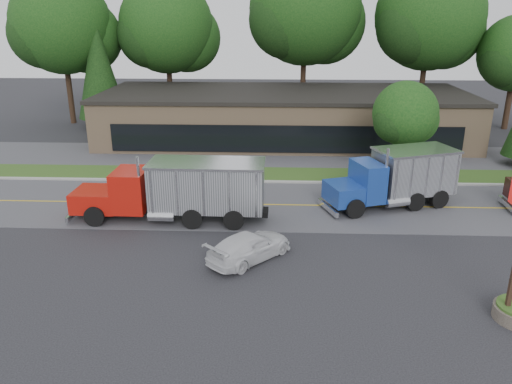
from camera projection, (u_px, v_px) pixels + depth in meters
ground at (244, 280)px, 21.47m from camera, size 140.00×140.00×0.00m
road at (254, 205)px, 29.94m from camera, size 60.00×8.00×0.02m
center_line at (254, 205)px, 29.94m from camera, size 60.00×0.12×0.01m
curb at (256, 182)px, 33.89m from camera, size 60.00×0.30×0.12m
grass_verge at (257, 174)px, 35.58m from camera, size 60.00×3.40×0.03m
far_parking at (260, 156)px, 40.29m from camera, size 60.00×7.00×0.02m
strip_mall at (284, 117)px, 45.18m from camera, size 32.00×12.00×4.00m
tree_far_a at (64, 29)px, 49.31m from camera, size 10.31×9.71×14.71m
tree_far_b at (169, 30)px, 50.85m from camera, size 10.12×9.52×14.43m
tree_far_c at (307, 14)px, 49.79m from camera, size 11.85×11.15×16.90m
tree_far_d at (430, 21)px, 48.59m from camera, size 11.14×10.49×15.89m
evergreen_left at (99, 68)px, 48.34m from camera, size 4.71×4.71×10.71m
tree_verge at (406, 117)px, 33.81m from camera, size 4.66×4.38×6.64m
dump_truck_red at (181, 189)px, 27.12m from camera, size 10.74×2.86×3.36m
dump_truck_blue at (398, 176)px, 29.28m from camera, size 8.05×4.84×3.36m
rally_car at (250, 246)px, 23.09m from camera, size 4.33×4.49×1.29m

